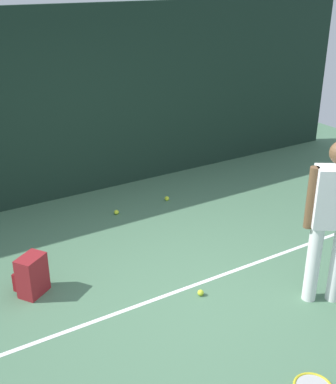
# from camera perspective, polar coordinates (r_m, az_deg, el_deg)

# --- Properties ---
(ground_plane) EXTENTS (12.00, 12.00, 0.00)m
(ground_plane) POSITION_cam_1_polar(r_m,az_deg,el_deg) (5.37, 2.27, -11.30)
(ground_plane) COLOR #4C7556
(back_fence) EXTENTS (10.00, 0.10, 2.70)m
(back_fence) POSITION_cam_1_polar(r_m,az_deg,el_deg) (7.28, -10.86, 9.67)
(back_fence) COLOR #192D23
(back_fence) RESTS_ON ground
(court_line) EXTENTS (9.00, 0.05, 0.00)m
(court_line) POSITION_cam_1_polar(r_m,az_deg,el_deg) (5.41, 1.88, -10.95)
(court_line) COLOR white
(court_line) RESTS_ON ground
(tennis_player) EXTENTS (0.46, 0.40, 1.70)m
(tennis_player) POSITION_cam_1_polar(r_m,az_deg,el_deg) (5.02, 18.22, -2.47)
(tennis_player) COLOR white
(tennis_player) RESTS_ON ground
(backpack) EXTENTS (0.37, 0.38, 0.44)m
(backpack) POSITION_cam_1_polar(r_m,az_deg,el_deg) (5.42, -15.32, -9.18)
(backpack) COLOR maroon
(backpack) RESTS_ON ground
(tennis_ball_near_player) EXTENTS (0.07, 0.07, 0.07)m
(tennis_ball_near_player) POSITION_cam_1_polar(r_m,az_deg,el_deg) (5.31, 3.74, -11.38)
(tennis_ball_near_player) COLOR #CCE033
(tennis_ball_near_player) RESTS_ON ground
(tennis_ball_by_fence) EXTENTS (0.07, 0.07, 0.07)m
(tennis_ball_by_fence) POSITION_cam_1_polar(r_m,az_deg,el_deg) (7.33, -0.12, -0.74)
(tennis_ball_by_fence) COLOR #CCE033
(tennis_ball_by_fence) RESTS_ON ground
(tennis_ball_mid_court) EXTENTS (0.07, 0.07, 0.07)m
(tennis_ball_mid_court) POSITION_cam_1_polar(r_m,az_deg,el_deg) (6.96, -5.89, -2.30)
(tennis_ball_mid_court) COLOR #CCE033
(tennis_ball_mid_court) RESTS_ON ground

